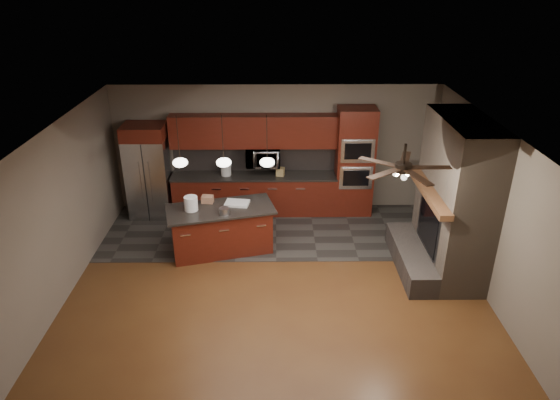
{
  "coord_description": "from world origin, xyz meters",
  "views": [
    {
      "loc": [
        -0.01,
        -7.35,
        5.05
      ],
      "look_at": [
        0.07,
        0.6,
        1.29
      ],
      "focal_mm": 32.0,
      "sensor_mm": 36.0,
      "label": 1
    }
  ],
  "objects_px": {
    "refrigerator": "(149,171)",
    "paint_can": "(224,211)",
    "oven_tower": "(355,162)",
    "counter_box": "(280,172)",
    "white_bucket": "(191,204)",
    "microwave": "(263,157)",
    "kitchen_island": "(221,229)",
    "counter_bucket": "(226,170)",
    "cardboard_box": "(208,199)",
    "paint_tray": "(237,203)"
  },
  "relations": [
    {
      "from": "microwave",
      "to": "counter_box",
      "type": "xyz_separation_m",
      "value": [
        0.37,
        -0.1,
        -0.31
      ]
    },
    {
      "from": "oven_tower",
      "to": "counter_box",
      "type": "relative_size",
      "value": 12.85
    },
    {
      "from": "cardboard_box",
      "to": "white_bucket",
      "type": "bearing_deg",
      "value": -122.85
    },
    {
      "from": "refrigerator",
      "to": "paint_can",
      "type": "bearing_deg",
      "value": -45.77
    },
    {
      "from": "refrigerator",
      "to": "white_bucket",
      "type": "xyz_separation_m",
      "value": [
        1.17,
        -1.67,
        0.02
      ]
    },
    {
      "from": "paint_can",
      "to": "white_bucket",
      "type": "bearing_deg",
      "value": 164.32
    },
    {
      "from": "counter_box",
      "to": "oven_tower",
      "type": "bearing_deg",
      "value": 16.07
    },
    {
      "from": "refrigerator",
      "to": "counter_bucket",
      "type": "distance_m",
      "value": 1.66
    },
    {
      "from": "paint_can",
      "to": "oven_tower",
      "type": "bearing_deg",
      "value": 35.9
    },
    {
      "from": "white_bucket",
      "to": "paint_can",
      "type": "bearing_deg",
      "value": -15.68
    },
    {
      "from": "oven_tower",
      "to": "microwave",
      "type": "xyz_separation_m",
      "value": [
        -1.98,
        0.06,
        0.11
      ]
    },
    {
      "from": "counter_box",
      "to": "kitchen_island",
      "type": "bearing_deg",
      "value": -110.64
    },
    {
      "from": "oven_tower",
      "to": "counter_bucket",
      "type": "bearing_deg",
      "value": 179.85
    },
    {
      "from": "kitchen_island",
      "to": "white_bucket",
      "type": "height_order",
      "value": "white_bucket"
    },
    {
      "from": "microwave",
      "to": "counter_box",
      "type": "distance_m",
      "value": 0.49
    },
    {
      "from": "oven_tower",
      "to": "counter_box",
      "type": "distance_m",
      "value": 1.62
    },
    {
      "from": "kitchen_island",
      "to": "counter_bucket",
      "type": "bearing_deg",
      "value": 76.8
    },
    {
      "from": "refrigerator",
      "to": "counter_bucket",
      "type": "relative_size",
      "value": 8.18
    },
    {
      "from": "microwave",
      "to": "refrigerator",
      "type": "height_order",
      "value": "refrigerator"
    },
    {
      "from": "microwave",
      "to": "counter_box",
      "type": "bearing_deg",
      "value": -15.1
    },
    {
      "from": "white_bucket",
      "to": "oven_tower",
      "type": "bearing_deg",
      "value": 27.99
    },
    {
      "from": "cardboard_box",
      "to": "kitchen_island",
      "type": "bearing_deg",
      "value": -37.44
    },
    {
      "from": "paint_can",
      "to": "paint_tray",
      "type": "bearing_deg",
      "value": 63.66
    },
    {
      "from": "kitchen_island",
      "to": "oven_tower",
      "type": "bearing_deg",
      "value": 16.89
    },
    {
      "from": "white_bucket",
      "to": "counter_box",
      "type": "relative_size",
      "value": 1.45
    },
    {
      "from": "paint_can",
      "to": "counter_box",
      "type": "relative_size",
      "value": 1.02
    },
    {
      "from": "oven_tower",
      "to": "white_bucket",
      "type": "relative_size",
      "value": 8.85
    },
    {
      "from": "microwave",
      "to": "kitchen_island",
      "type": "relative_size",
      "value": 0.34
    },
    {
      "from": "cardboard_box",
      "to": "counter_box",
      "type": "bearing_deg",
      "value": 50.57
    },
    {
      "from": "oven_tower",
      "to": "counter_bucket",
      "type": "height_order",
      "value": "oven_tower"
    },
    {
      "from": "microwave",
      "to": "paint_tray",
      "type": "bearing_deg",
      "value": -106.64
    },
    {
      "from": "cardboard_box",
      "to": "counter_bucket",
      "type": "height_order",
      "value": "counter_bucket"
    },
    {
      "from": "microwave",
      "to": "counter_bucket",
      "type": "bearing_deg",
      "value": -176.46
    },
    {
      "from": "oven_tower",
      "to": "kitchen_island",
      "type": "relative_size",
      "value": 1.1
    },
    {
      "from": "paint_tray",
      "to": "counter_box",
      "type": "xyz_separation_m",
      "value": [
        0.84,
        1.46,
        0.05
      ]
    },
    {
      "from": "microwave",
      "to": "counter_bucket",
      "type": "height_order",
      "value": "microwave"
    },
    {
      "from": "kitchen_island",
      "to": "microwave",
      "type": "bearing_deg",
      "value": 51.48
    },
    {
      "from": "oven_tower",
      "to": "refrigerator",
      "type": "xyz_separation_m",
      "value": [
        -4.44,
        -0.07,
        -0.16
      ]
    },
    {
      "from": "refrigerator",
      "to": "cardboard_box",
      "type": "height_order",
      "value": "refrigerator"
    },
    {
      "from": "kitchen_island",
      "to": "white_bucket",
      "type": "relative_size",
      "value": 8.03
    },
    {
      "from": "kitchen_island",
      "to": "paint_tray",
      "type": "relative_size",
      "value": 4.85
    },
    {
      "from": "microwave",
      "to": "counter_box",
      "type": "relative_size",
      "value": 3.95
    },
    {
      "from": "oven_tower",
      "to": "paint_tray",
      "type": "bearing_deg",
      "value": -148.42
    },
    {
      "from": "counter_box",
      "to": "cardboard_box",
      "type": "bearing_deg",
      "value": -121.11
    },
    {
      "from": "paint_tray",
      "to": "microwave",
      "type": "bearing_deg",
      "value": 81.96
    },
    {
      "from": "oven_tower",
      "to": "counter_bucket",
      "type": "distance_m",
      "value": 2.79
    },
    {
      "from": "counter_bucket",
      "to": "counter_box",
      "type": "xyz_separation_m",
      "value": [
        1.18,
        -0.05,
        -0.03
      ]
    },
    {
      "from": "microwave",
      "to": "paint_can",
      "type": "relative_size",
      "value": 3.87
    },
    {
      "from": "cardboard_box",
      "to": "counter_box",
      "type": "distance_m",
      "value": 1.97
    },
    {
      "from": "paint_tray",
      "to": "cardboard_box",
      "type": "bearing_deg",
      "value": -179.72
    }
  ]
}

